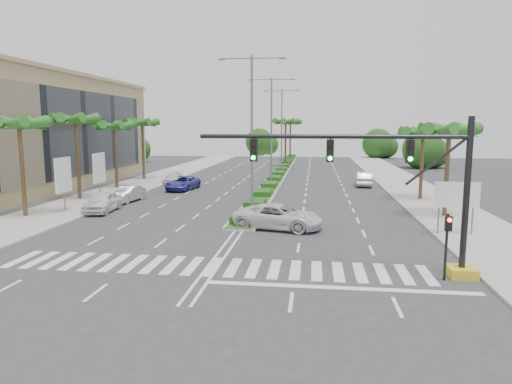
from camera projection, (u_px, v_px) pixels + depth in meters
The scene contains 28 objects.
ground at pixel (213, 267), 22.11m from camera, with size 160.00×160.00×0.00m, color #333335.
footpath_right at pixel (433, 203), 39.82m from camera, with size 6.00×120.00×0.15m, color gray.
footpath_left at pixel (103, 196), 43.64m from camera, with size 6.00×120.00×0.15m, color gray.
median at pixel (281, 172), 66.27m from camera, with size 2.20×75.00×0.20m, color gray.
median_grass at pixel (281, 171), 66.25m from camera, with size 1.80×75.00×0.04m, color #33581E.
building at pixel (32, 133), 50.04m from camera, with size 12.00×36.00×12.00m, color tan.
signal_gantry at pixel (414, 200), 20.45m from camera, with size 12.60×1.20×7.20m.
pedestrian_signal at pixel (447, 236), 19.82m from camera, with size 0.28×0.36×3.00m.
direction_sign at pixel (457, 197), 27.91m from camera, with size 2.70×0.11×3.40m.
billboard_near at pixel (63, 176), 35.29m from camera, with size 0.18×2.10×4.35m.
billboard_far at pixel (99, 168), 41.18m from camera, with size 0.18×2.10×4.35m.
palm_left_near at pixel (19, 127), 33.04m from camera, with size 4.57×4.68×7.55m.
palm_left_mid at pixel (76, 122), 40.83m from camera, with size 4.57×4.68×7.95m.
palm_left_far at pixel (115, 128), 48.77m from camera, with size 4.57×4.68×7.35m.
palm_left_end at pixel (142, 125), 56.57m from camera, with size 4.57×4.68×7.75m.
palm_right_near at pixel (449, 134), 33.14m from camera, with size 4.57×4.68×7.05m.
palm_right_far at pixel (423, 135), 41.03m from camera, with size 4.57×4.68×6.75m.
palm_median_a at pixel (286, 123), 75.07m from camera, with size 4.57×4.68×8.05m.
palm_median_b at pixel (290, 124), 89.79m from camera, with size 4.57×4.68×8.05m.
streetlight_near at pixel (252, 125), 34.87m from camera, with size 5.10×0.25×12.00m.
streetlight_mid at pixel (271, 125), 50.58m from camera, with size 5.10×0.25×12.00m.
streetlight_far at pixel (282, 126), 66.28m from camera, with size 5.10×0.25×12.00m.
car_parked_a at pixel (103, 202), 36.13m from camera, with size 1.90×4.73×1.61m, color white.
car_parked_b at pixel (128, 194), 40.94m from camera, with size 1.48×4.23×1.40m, color #B5B4B9.
car_parked_c at pixel (183, 183), 48.48m from camera, with size 2.41×5.23×1.45m, color navy.
car_parked_d at pixel (173, 178), 53.70m from camera, with size 1.81×4.46×1.29m, color silver.
car_crossing at pixel (278, 217), 30.20m from camera, with size 2.71×5.88×1.64m, color silver.
car_right at pixel (364, 179), 51.68m from camera, with size 1.69×4.86×1.60m, color silver.
Camera 1 is at (4.79, -20.92, 6.78)m, focal length 32.00 mm.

